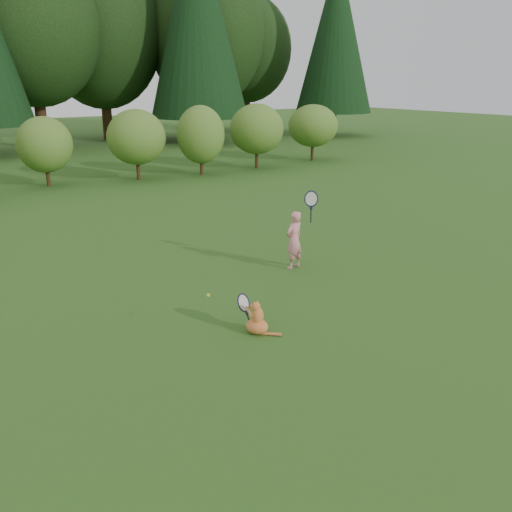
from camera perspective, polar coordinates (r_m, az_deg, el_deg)
ground at (r=9.66m, az=1.73°, el=-5.34°), size 100.00×100.00×0.00m
shrub_row at (r=20.97m, az=-20.10°, el=10.02°), size 28.00×3.00×2.80m
child at (r=11.55m, az=3.89°, el=1.75°), size 0.67×0.44×1.78m
cat at (r=8.71m, az=0.04°, el=-6.05°), size 0.48×0.78×0.69m
tennis_ball at (r=8.53m, az=-4.81°, el=-3.94°), size 0.06×0.06×0.06m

